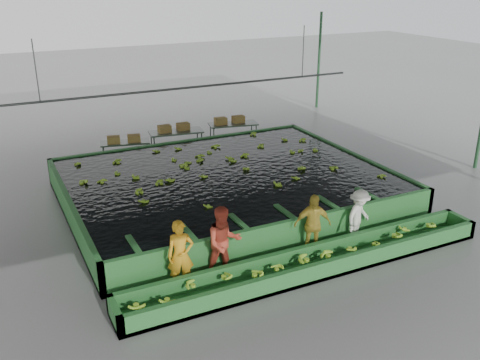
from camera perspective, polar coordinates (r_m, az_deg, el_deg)
name	(u,v)px	position (r m, az deg, el deg)	size (l,w,h in m)	color
ground	(247,216)	(16.31, 0.78, -3.85)	(80.00, 80.00, 0.00)	slate
shed_roof	(248,49)	(14.87, 0.88, 13.84)	(20.00, 22.00, 0.04)	gray
shed_posts	(248,137)	(15.41, 0.83, 4.59)	(20.00, 22.00, 5.00)	#295933
flotation_tank	(226,186)	(17.37, -1.46, -0.61)	(10.00, 8.00, 0.90)	#2A6F2F
tank_water	(226,174)	(17.22, -1.47, 0.63)	(9.70, 7.70, 0.00)	black
sorting_trough	(313,263)	(13.46, 7.84, -8.74)	(10.00, 1.00, 0.50)	#2A6F2F
cableway_rail	(185,88)	(19.73, -5.88, 9.74)	(0.08, 0.08, 14.00)	#59605B
rail_hanger_left	(36,71)	(18.45, -20.94, 10.81)	(0.04, 0.04, 2.00)	#59605B
rail_hanger_right	(303,51)	(21.79, 6.76, 13.48)	(0.04, 0.04, 2.00)	#59605B
worker_a	(181,255)	(12.52, -6.36, -7.96)	(0.62, 0.41, 1.70)	gold
worker_b	(224,243)	(12.84, -1.74, -6.68)	(0.89, 0.69, 1.83)	#C3442E
worker_c	(312,225)	(13.99, 7.73, -4.74)	(0.99, 0.41, 1.68)	gold
worker_d	(359,216)	(14.85, 12.56, -3.80)	(0.99, 0.57, 1.53)	white
packing_table_left	(126,152)	(21.14, -12.09, 2.93)	(1.85, 0.74, 0.84)	#59605B
packing_table_mid	(177,143)	(21.78, -6.78, 3.98)	(2.13, 0.85, 0.97)	#59605B
packing_table_right	(233,134)	(22.90, -0.73, 4.95)	(2.04, 0.82, 0.93)	#59605B
box_stack_left	(124,142)	(20.95, -12.26, 3.95)	(1.25, 0.34, 0.27)	olive
box_stack_mid	(174,131)	(21.67, -7.05, 5.22)	(1.28, 0.35, 0.28)	olive
box_stack_right	(230,123)	(22.77, -1.12, 6.07)	(1.30, 0.36, 0.28)	olive
floating_bananas	(216,167)	(17.90, -2.55, 1.44)	(8.42, 5.74, 0.11)	#95D32D
trough_bananas	(314,257)	(13.38, 7.87, -8.18)	(8.91, 0.59, 0.12)	#95D32D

